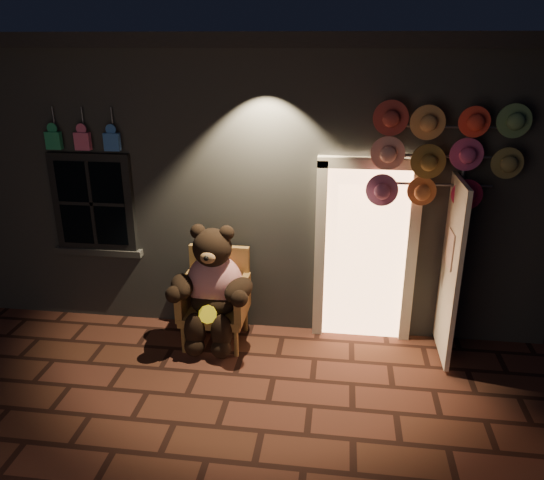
# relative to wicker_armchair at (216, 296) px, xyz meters

# --- Properties ---
(ground) EXTENTS (60.00, 60.00, 0.00)m
(ground) POSITION_rel_wicker_armchair_xyz_m (0.36, -1.16, -0.55)
(ground) COLOR #51291F
(ground) RESTS_ON ground
(shop_building) EXTENTS (7.30, 5.95, 3.51)m
(shop_building) POSITION_rel_wicker_armchair_xyz_m (0.36, 2.83, 1.19)
(shop_building) COLOR slate
(shop_building) RESTS_ON ground
(wicker_armchair) EXTENTS (0.77, 0.69, 1.10)m
(wicker_armchair) POSITION_rel_wicker_armchair_xyz_m (0.00, 0.00, 0.00)
(wicker_armchair) COLOR olive
(wicker_armchair) RESTS_ON ground
(teddy_bear) EXTENTS (1.04, 0.80, 1.43)m
(teddy_bear) POSITION_rel_wicker_armchair_xyz_m (-0.00, -0.14, 0.19)
(teddy_bear) COLOR #AB1220
(teddy_bear) RESTS_ON ground
(hat_rack) EXTENTS (1.57, 0.22, 2.77)m
(hat_rack) POSITION_rel_wicker_armchair_xyz_m (2.42, 0.12, 1.69)
(hat_rack) COLOR #59595E
(hat_rack) RESTS_ON ground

